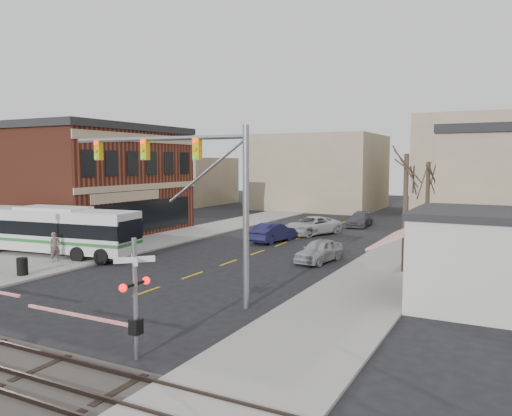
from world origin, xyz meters
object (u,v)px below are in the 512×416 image
(transit_bus, at_px, (54,230))
(pedestrian_far, at_px, (77,244))
(rr_crossing_east, at_px, (125,299))
(car_b, at_px, (273,232))
(car_c, at_px, (312,226))
(trash_bin, at_px, (22,266))
(traffic_signal_mast, at_px, (193,177))
(car_a, at_px, (319,251))
(pedestrian_near, at_px, (55,247))
(car_d, at_px, (359,220))

(transit_bus, xyz_separation_m, pedestrian_far, (2.33, -0.21, -0.79))
(rr_crossing_east, xyz_separation_m, car_b, (-5.95, 23.66, -1.20))
(transit_bus, height_order, car_c, transit_bus)
(trash_bin, distance_m, car_c, 24.27)
(car_c, bearing_deg, traffic_signal_mast, -60.93)
(rr_crossing_east, bearing_deg, trash_bin, 154.94)
(car_a, xyz_separation_m, pedestrian_near, (-14.64, -8.19, 0.33))
(car_a, distance_m, pedestrian_near, 16.78)
(rr_crossing_east, distance_m, car_a, 17.81)
(car_a, xyz_separation_m, pedestrian_far, (-14.45, -6.61, 0.28))
(car_c, relative_size, car_d, 1.20)
(car_b, xyz_separation_m, pedestrian_near, (-8.54, -14.08, 0.29))
(trash_bin, xyz_separation_m, car_a, (13.21, 11.66, 0.12))
(pedestrian_near, distance_m, pedestrian_far, 1.59)
(transit_bus, relative_size, trash_bin, 13.03)
(pedestrian_far, bearing_deg, car_b, -3.53)
(traffic_signal_mast, xyz_separation_m, car_a, (2.06, 11.06, -5.01))
(car_a, height_order, pedestrian_near, pedestrian_near)
(trash_bin, height_order, car_b, car_b)
(trash_bin, bearing_deg, rr_crossing_east, -25.06)
(rr_crossing_east, bearing_deg, pedestrian_far, 142.04)
(traffic_signal_mast, bearing_deg, pedestrian_far, 160.23)
(rr_crossing_east, height_order, pedestrian_far, rr_crossing_east)
(pedestrian_near, bearing_deg, car_a, -42.72)
(traffic_signal_mast, xyz_separation_m, car_d, (-0.53, 29.55, -5.05))
(car_b, bearing_deg, car_a, 143.18)
(rr_crossing_east, bearing_deg, car_a, 89.52)
(pedestrian_near, bearing_deg, trash_bin, -139.57)
(rr_crossing_east, xyz_separation_m, trash_bin, (-13.06, 6.11, -1.36))
(traffic_signal_mast, height_order, car_a, traffic_signal_mast)
(car_b, bearing_deg, car_d, -98.36)
(trash_bin, distance_m, car_d, 31.96)
(car_a, distance_m, car_b, 8.48)
(traffic_signal_mast, height_order, car_c, traffic_signal_mast)
(car_b, distance_m, car_d, 13.07)
(traffic_signal_mast, bearing_deg, trash_bin, -176.93)
(trash_bin, height_order, car_c, car_c)
(car_a, bearing_deg, trash_bin, -130.85)
(traffic_signal_mast, relative_size, car_c, 1.75)
(trash_bin, relative_size, car_d, 0.20)
(rr_crossing_east, distance_m, pedestrian_far, 18.17)
(transit_bus, xyz_separation_m, car_d, (14.19, 24.88, -1.11))
(rr_crossing_east, distance_m, car_b, 24.43)
(traffic_signal_mast, relative_size, car_b, 2.14)
(car_b, height_order, pedestrian_far, pedestrian_far)
(rr_crossing_east, xyz_separation_m, car_d, (-2.44, 36.25, -1.28))
(trash_bin, relative_size, car_b, 0.21)
(car_a, bearing_deg, car_d, 105.69)
(trash_bin, relative_size, pedestrian_far, 0.54)
(traffic_signal_mast, relative_size, pedestrian_near, 5.32)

